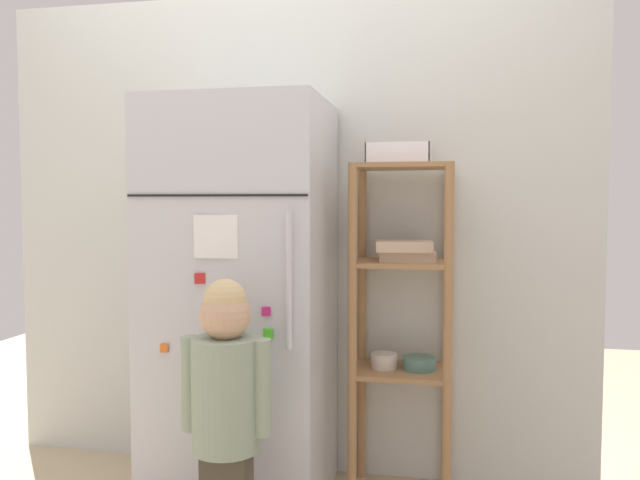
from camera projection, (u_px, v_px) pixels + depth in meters
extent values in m
cube|color=silver|center=(289.00, 235.00, 2.77)|extent=(2.59, 0.03, 2.06)
cube|color=silver|center=(242.00, 302.00, 2.50)|extent=(0.67, 0.56, 1.56)
cube|color=black|center=(215.00, 195.00, 2.20)|extent=(0.66, 0.01, 0.01)
cylinder|color=silver|center=(289.00, 280.00, 2.14)|extent=(0.02, 0.02, 0.47)
cube|color=white|center=(216.00, 237.00, 2.21)|extent=(0.16, 0.01, 0.15)
cube|color=red|center=(200.00, 278.00, 2.23)|extent=(0.04, 0.02, 0.04)
cube|color=orange|center=(164.00, 348.00, 2.27)|extent=(0.03, 0.01, 0.03)
cube|color=#46C725|center=(268.00, 334.00, 2.19)|extent=(0.04, 0.02, 0.03)
cube|color=#CD2173|center=(266.00, 311.00, 2.19)|extent=(0.03, 0.02, 0.03)
cylinder|color=gray|center=(226.00, 394.00, 2.03)|extent=(0.22, 0.22, 0.36)
sphere|color=gray|center=(232.00, 336.00, 2.08)|extent=(0.10, 0.10, 0.10)
sphere|color=tan|center=(225.00, 315.00, 2.01)|extent=(0.16, 0.16, 0.16)
sphere|color=tan|center=(225.00, 301.00, 2.01)|extent=(0.14, 0.14, 0.14)
cylinder|color=gray|center=(190.00, 383.00, 2.05)|extent=(0.06, 0.06, 0.31)
cylinder|color=gray|center=(262.00, 388.00, 2.00)|extent=(0.06, 0.06, 0.31)
cylinder|color=#9E7247|center=(352.00, 337.00, 2.41)|extent=(0.04, 0.04, 1.32)
cylinder|color=#9E7247|center=(448.00, 341.00, 2.34)|extent=(0.04, 0.04, 1.32)
cylinder|color=#9E7247|center=(362.00, 324.00, 2.68)|extent=(0.04, 0.04, 1.32)
cylinder|color=#9E7247|center=(447.00, 327.00, 2.61)|extent=(0.04, 0.04, 1.32)
cube|color=#9E7247|center=(403.00, 166.00, 2.47)|extent=(0.37, 0.29, 0.02)
cube|color=#9E7247|center=(402.00, 263.00, 2.49)|extent=(0.37, 0.29, 0.02)
cube|color=#9E7247|center=(401.00, 371.00, 2.52)|extent=(0.37, 0.29, 0.02)
cube|color=#C6AD8E|center=(408.00, 256.00, 2.49)|extent=(0.22, 0.18, 0.04)
cube|color=#C6AD8E|center=(404.00, 246.00, 2.47)|extent=(0.23, 0.19, 0.04)
cylinder|color=beige|center=(384.00, 361.00, 2.53)|extent=(0.10, 0.10, 0.06)
cylinder|color=#4C7266|center=(419.00, 363.00, 2.50)|extent=(0.13, 0.13, 0.05)
cube|color=white|center=(398.00, 163.00, 2.49)|extent=(0.25, 0.17, 0.01)
cube|color=white|center=(397.00, 152.00, 2.40)|extent=(0.25, 0.01, 0.08)
cube|color=white|center=(400.00, 155.00, 2.56)|extent=(0.25, 0.01, 0.08)
cube|color=white|center=(368.00, 154.00, 2.51)|extent=(0.01, 0.17, 0.08)
cube|color=white|center=(430.00, 153.00, 2.46)|extent=(0.01, 0.17, 0.08)
sphere|color=#9D3018|center=(408.00, 153.00, 2.46)|extent=(0.07, 0.07, 0.07)
sphere|color=#BA452D|center=(397.00, 155.00, 2.51)|extent=(0.07, 0.07, 0.07)
sphere|color=orange|center=(407.00, 154.00, 2.49)|extent=(0.07, 0.07, 0.07)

